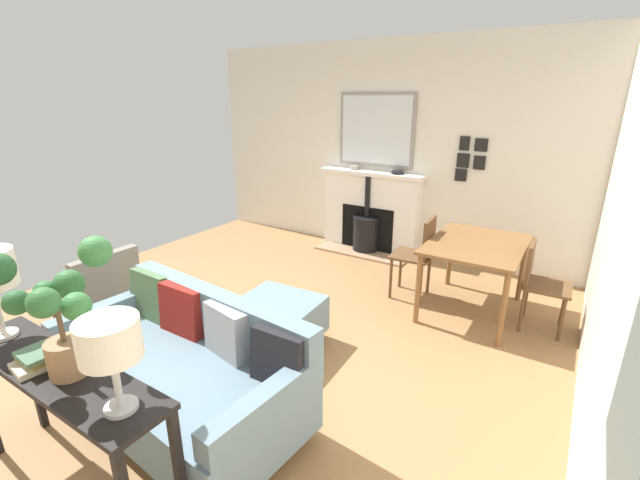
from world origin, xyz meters
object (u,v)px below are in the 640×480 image
armchair_accent (99,287)px  potted_plant (57,302)px  dining_chair_near_fireplace (420,251)px  dining_chair_by_back_wall (538,279)px  mantel_bowl_near (354,167)px  sofa (183,368)px  dining_table (476,251)px  mantel_bowl_far (397,172)px  ottoman (278,319)px  console_table (60,388)px  book_stack (44,356)px  fireplace (369,216)px  table_lamp_far_end (110,343)px

armchair_accent → potted_plant: potted_plant is taller
armchair_accent → dining_chair_near_fireplace: size_ratio=0.89×
dining_chair_by_back_wall → dining_chair_near_fireplace: bearing=-90.4°
mantel_bowl_near → dining_chair_near_fireplace: size_ratio=0.13×
sofa → dining_table: (-2.53, 1.26, 0.29)m
mantel_bowl_far → potted_plant: bearing=1.9°
sofa → ottoman: size_ratio=2.61×
mantel_bowl_far → potted_plant: size_ratio=0.24×
sofa → ottoman: sofa is taller
mantel_bowl_near → dining_table: bearing=60.5°
mantel_bowl_near → sofa: mantel_bowl_near is taller
console_table → dining_chair_near_fireplace: 3.34m
potted_plant → book_stack: size_ratio=2.31×
dining_table → mantel_bowl_far: bearing=-130.1°
book_stack → dining_chair_by_back_wall: bearing=149.6°
book_stack → dining_chair_near_fireplace: size_ratio=0.32×
book_stack → ottoman: bearing=176.9°
fireplace → dining_chair_near_fireplace: bearing=45.8°
mantel_bowl_near → ottoman: size_ratio=0.17×
console_table → table_lamp_far_end: (0.00, 0.54, 0.44)m
dining_table → dining_chair_near_fireplace: 0.57m
fireplace → dining_chair_by_back_wall: bearing=64.1°
mantel_bowl_near → dining_chair_by_back_wall: bearing=66.3°
dining_table → console_table: bearing=-21.2°
console_table → potted_plant: potted_plant is taller
console_table → dining_chair_by_back_wall: 3.74m
ottoman → dining_chair_by_back_wall: dining_chair_by_back_wall is taller
mantel_bowl_near → table_lamp_far_end: bearing=15.6°
dining_chair_by_back_wall → table_lamp_far_end: bearing=-21.6°
dining_chair_near_fireplace → dining_chair_by_back_wall: bearing=89.6°
ottoman → console_table: bearing=-0.3°
fireplace → potted_plant: potted_plant is taller
armchair_accent → ottoman: bearing=114.1°
mantel_bowl_far → book_stack: size_ratio=0.56×
console_table → book_stack: 0.18m
fireplace → sofa: fireplace is taller
table_lamp_far_end → dining_chair_near_fireplace: bearing=177.2°
potted_plant → book_stack: bearing=-80.2°
potted_plant → mantel_bowl_far: bearing=-178.1°
fireplace → mantel_bowl_far: size_ratio=9.25×
mantel_bowl_near → dining_chair_near_fireplace: mantel_bowl_near is taller
mantel_bowl_far → dining_chair_near_fireplace: (1.09, 0.74, -0.60)m
sofa → dining_chair_by_back_wall: dining_chair_by_back_wall is taller
console_table → dining_table: (-3.26, 1.26, -0.03)m
armchair_accent → table_lamp_far_end: table_lamp_far_end is taller
armchair_accent → book_stack: 1.81m
mantel_bowl_near → console_table: bearing=8.8°
book_stack → dining_chair_near_fireplace: (-3.27, 0.78, -0.30)m
potted_plant → dining_chair_by_back_wall: size_ratio=0.79×
mantel_bowl_far → fireplace: bearing=-88.3°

